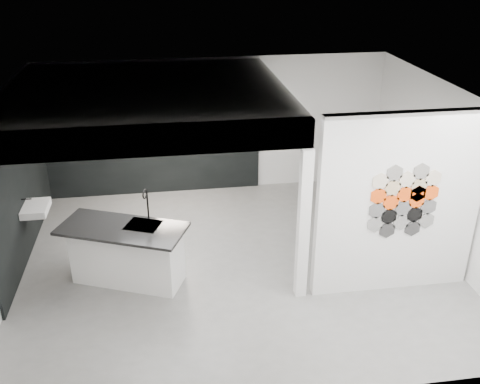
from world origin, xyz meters
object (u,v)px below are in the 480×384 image
object	(u,v)px
kitchen_island	(127,252)
stockpot	(89,133)
partition_panel	(399,205)
glass_vase	(224,128)
kettle	(193,129)
glass_bowl	(224,129)
utensil_cup	(105,134)
bottle_dark	(143,131)
wall_basin	(36,208)

from	to	relation	value
kitchen_island	stockpot	distance (m)	3.34
partition_panel	kitchen_island	bearing A→B (deg)	169.36
glass_vase	partition_panel	bearing A→B (deg)	-61.77
kitchen_island	kettle	size ratio (longest dim) A/B	10.50
kitchen_island	kettle	xyz separation A→B (m)	(1.27, 3.12, 0.89)
glass_bowl	utensil_cup	xyz separation A→B (m)	(-2.37, 0.00, 0.01)
partition_panel	kettle	size ratio (longest dim) A/B	14.29
kettle	bottle_dark	xyz separation A→B (m)	(-1.01, 0.00, 0.00)
partition_panel	kitchen_island	size ratio (longest dim) A/B	1.36
wall_basin	glass_vase	bearing A→B (deg)	31.35
stockpot	partition_panel	bearing A→B (deg)	-39.10
utensil_cup	partition_panel	bearing A→B (deg)	-40.98
wall_basin	kettle	size ratio (longest dim) A/B	3.06
stockpot	utensil_cup	distance (m)	0.31
glass_vase	bottle_dark	size ratio (longest dim) A/B	0.87
kettle	glass_vase	xyz separation A→B (m)	(0.62, 0.00, -0.01)
glass_bowl	utensil_cup	size ratio (longest dim) A/B	1.16
partition_panel	stockpot	xyz separation A→B (m)	(-4.76, 3.87, 0.01)
utensil_cup	bottle_dark	bearing A→B (deg)	0.00
partition_panel	stockpot	distance (m)	6.13
wall_basin	glass_vase	size ratio (longest dim) A/B	4.03
bottle_dark	glass_bowl	bearing A→B (deg)	0.00
partition_panel	glass_vase	size ratio (longest dim) A/B	18.79
kettle	glass_bowl	size ratio (longest dim) A/B	1.59
wall_basin	utensil_cup	bearing A→B (deg)	63.82
wall_basin	stockpot	xyz separation A→B (m)	(0.71, 2.07, 0.56)
kitchen_island	glass_vase	xyz separation A→B (m)	(1.89, 3.12, 0.88)
kettle	utensil_cup	world-z (taller)	kettle
glass_bowl	partition_panel	bearing A→B (deg)	-61.77
kitchen_island	bottle_dark	world-z (taller)	kitchen_island
kettle	glass_vase	world-z (taller)	kettle
kitchen_island	glass_vase	size ratio (longest dim) A/B	13.81
partition_panel	utensil_cup	distance (m)	5.89
kettle	bottle_dark	distance (m)	1.01
partition_panel	wall_basin	world-z (taller)	partition_panel
kettle	glass_bowl	xyz separation A→B (m)	(0.62, 0.00, -0.04)
glass_vase	bottle_dark	world-z (taller)	bottle_dark
utensil_cup	kitchen_island	bearing A→B (deg)	-81.21
stockpot	kettle	world-z (taller)	stockpot
stockpot	bottle_dark	xyz separation A→B (m)	(1.05, 0.00, -0.01)
glass_vase	bottle_dark	bearing A→B (deg)	180.00
stockpot	kettle	size ratio (longest dim) A/B	1.14
stockpot	bottle_dark	distance (m)	1.05
glass_bowl	bottle_dark	bearing A→B (deg)	180.00
stockpot	glass_bowl	size ratio (longest dim) A/B	1.81
stockpot	glass_vase	size ratio (longest dim) A/B	1.50
glass_vase	glass_bowl	bearing A→B (deg)	0.00
wall_basin	glass_bowl	world-z (taller)	glass_bowl
kitchen_island	stockpot	bearing A→B (deg)	127.09
kitchen_island	kettle	distance (m)	3.48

